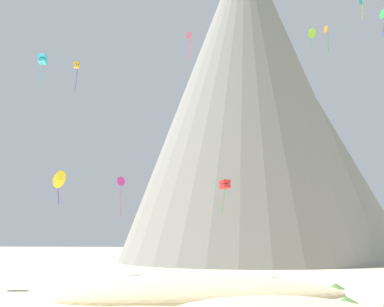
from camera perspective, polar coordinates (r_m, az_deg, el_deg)
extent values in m
ellipsoid|color=#C6B284|center=(43.84, 1.50, -15.38)|extent=(25.69, 15.86, 3.23)
cone|color=#477238|center=(52.93, 15.30, -13.66)|extent=(1.89, 1.89, 0.54)
cone|color=#668C4C|center=(50.41, 1.05, -14.04)|extent=(2.27, 2.27, 0.86)
cone|color=#477238|center=(42.36, 16.40, -14.93)|extent=(2.32, 2.32, 0.48)
cone|color=#668C4C|center=(45.62, -9.04, -14.51)|extent=(1.94, 1.94, 0.81)
cone|color=gray|center=(108.01, 5.98, 6.64)|extent=(71.40, 71.40, 67.54)
cone|color=gray|center=(109.01, 11.37, -0.54)|extent=(57.29, 57.29, 40.91)
cube|color=teal|center=(89.92, 17.78, 15.51)|extent=(0.59, 0.52, 1.16)
cylinder|color=#8CD133|center=(89.22, 17.96, 14.41)|extent=(0.33, 0.12, 2.57)
cube|color=red|center=(68.48, 3.59, -3.59)|extent=(1.53, 1.54, 0.62)
cube|color=red|center=(68.54, 3.58, -3.11)|extent=(1.53, 1.54, 0.62)
cylinder|color=green|center=(68.34, 3.43, -5.15)|extent=(0.51, 0.33, 3.24)
cube|color=gold|center=(93.90, -12.38, 9.16)|extent=(1.20, 1.16, 0.59)
cube|color=gold|center=(94.09, -12.37, 9.51)|extent=(1.20, 1.16, 0.59)
cylinder|color=#5138B2|center=(93.23, -12.41, 7.85)|extent=(0.43, 0.23, 4.08)
cube|color=#33BCDB|center=(83.10, -15.89, 9.56)|extent=(1.19, 1.28, 0.80)
cube|color=#33BCDB|center=(83.32, -15.87, 10.03)|extent=(1.19, 1.28, 0.80)
cylinder|color=#33BCDB|center=(82.56, -16.07, 8.23)|extent=(0.14, 0.18, 3.53)
cone|color=yellow|center=(55.72, -14.09, -2.75)|extent=(1.38, 2.03, 1.85)
cylinder|color=#5138B2|center=(55.61, -14.27, -4.51)|extent=(0.17, 0.25, 1.55)
cone|color=#8CD133|center=(89.77, 12.82, 12.58)|extent=(1.70, 1.48, 1.63)
cylinder|color=teal|center=(89.11, 12.67, 11.53)|extent=(0.36, 0.21, 1.88)
cube|color=#E5668C|center=(92.46, -0.33, 12.68)|extent=(0.97, 0.22, 1.26)
cylinder|color=#E5668C|center=(91.61, -0.18, 11.32)|extent=(0.11, 0.20, 3.50)
cube|color=orange|center=(83.07, 14.29, 12.91)|extent=(0.58, 0.79, 1.04)
cylinder|color=green|center=(82.38, 14.51, 11.58)|extent=(0.08, 0.09, 3.12)
cone|color=green|center=(82.47, 20.01, 14.01)|extent=(0.98, 1.50, 1.47)
cylinder|color=blue|center=(81.70, 20.04, 12.70)|extent=(0.45, 0.40, 2.59)
cone|color=#D1339E|center=(71.07, -7.73, -3.00)|extent=(1.05, 1.19, 1.29)
cylinder|color=#D1339E|center=(70.83, -7.70, -5.19)|extent=(0.12, 0.45, 4.15)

